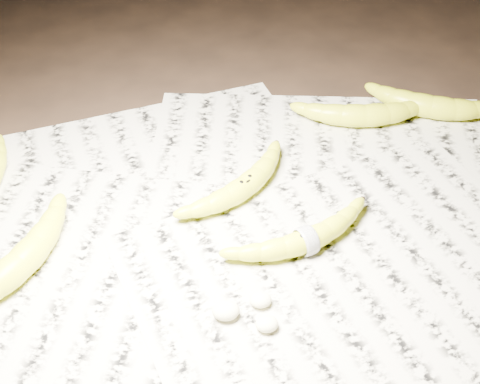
{
  "coord_description": "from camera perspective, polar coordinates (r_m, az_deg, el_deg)",
  "views": [
    {
      "loc": [
        -0.08,
        -0.66,
        0.66
      ],
      "look_at": [
        0.01,
        0.02,
        0.05
      ],
      "focal_mm": 50.0,
      "sensor_mm": 36.0,
      "label": 1
    }
  ],
  "objects": [
    {
      "name": "banana_center",
      "position": [
        0.97,
        0.38,
        0.62
      ],
      "size": [
        0.18,
        0.16,
        0.03
      ],
      "primitive_type": null,
      "rotation": [
        0.0,
        0.0,
        0.69
      ],
      "color": "#B6C418",
      "rests_on": "newspaper_patch"
    },
    {
      "name": "measuring_tape",
      "position": [
        0.89,
        5.68,
        -3.99
      ],
      "size": [
        0.02,
        0.04,
        0.04
      ],
      "primitive_type": "torus",
      "rotation": [
        0.0,
        1.57,
        0.34
      ],
      "color": "white",
      "rests_on": "newspaper_patch"
    },
    {
      "name": "flesh_chunk_a",
      "position": [
        0.82,
        -1.21,
        -9.92
      ],
      "size": [
        0.03,
        0.03,
        0.02
      ],
      "primitive_type": "ellipsoid",
      "color": "beige",
      "rests_on": "newspaper_patch"
    },
    {
      "name": "flesh_chunk_c",
      "position": [
        0.83,
        1.77,
        -9.03
      ],
      "size": [
        0.03,
        0.02,
        0.02
      ],
      "primitive_type": "ellipsoid",
      "color": "beige",
      "rests_on": "newspaper_patch"
    },
    {
      "name": "banana_upper_a",
      "position": [
        1.12,
        10.59,
        6.59
      ],
      "size": [
        0.2,
        0.08,
        0.04
      ],
      "primitive_type": null,
      "rotation": [
        0.0,
        0.0,
        -0.09
      ],
      "color": "#B6C418",
      "rests_on": "newspaper_patch"
    },
    {
      "name": "banana_left_b",
      "position": [
        0.9,
        -18.41,
        -5.75
      ],
      "size": [
        0.18,
        0.21,
        0.04
      ],
      "primitive_type": null,
      "rotation": [
        0.0,
        0.0,
        0.94
      ],
      "color": "#B6C418",
      "rests_on": "newspaper_patch"
    },
    {
      "name": "flesh_chunk_b",
      "position": [
        0.81,
        2.32,
        -11.03
      ],
      "size": [
        0.03,
        0.02,
        0.02
      ],
      "primitive_type": "ellipsoid",
      "color": "beige",
      "rests_on": "newspaper_patch"
    },
    {
      "name": "banana_upper_b",
      "position": [
        1.17,
        16.07,
        7.15
      ],
      "size": [
        0.2,
        0.14,
        0.04
      ],
      "primitive_type": null,
      "rotation": [
        0.0,
        0.0,
        -0.43
      ],
      "color": "#B6C418",
      "rests_on": "newspaper_patch"
    },
    {
      "name": "ground",
      "position": [
        0.94,
        -0.4,
        -3.04
      ],
      "size": [
        3.0,
        3.0,
        0.0
      ],
      "primitive_type": "plane",
      "color": "black",
      "rests_on": "ground"
    },
    {
      "name": "newspaper_patch",
      "position": [
        0.94,
        -0.47,
        -2.31
      ],
      "size": [
        0.9,
        0.7,
        0.01
      ],
      "primitive_type": "cube",
      "color": "#B9B59F",
      "rests_on": "ground"
    },
    {
      "name": "banana_taped",
      "position": [
        0.89,
        5.68,
        -3.99
      ],
      "size": [
        0.2,
        0.12,
        0.03
      ],
      "primitive_type": null,
      "rotation": [
        0.0,
        0.0,
        0.34
      ],
      "color": "#B6C418",
      "rests_on": "newspaper_patch"
    }
  ]
}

